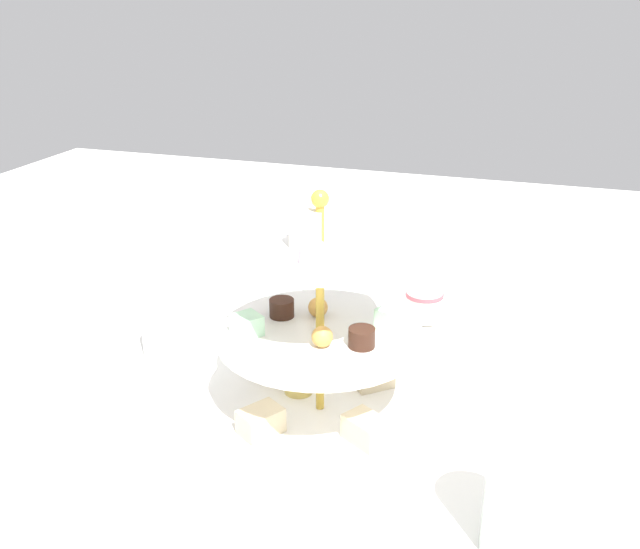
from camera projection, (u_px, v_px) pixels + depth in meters
ground_plane at (320, 414)px, 0.87m from camera, size 2.40×2.40×0.00m
tiered_serving_stand at (320, 353)px, 0.84m from camera, size 0.29×0.29×0.28m
water_glass_tall_right at (523, 495)px, 0.64m from camera, size 0.07×0.07×0.13m
water_glass_short_left at (323, 292)px, 1.12m from camera, size 0.06×0.06×0.07m
teacup_with_saucer at (424, 307)px, 1.10m from camera, size 0.09×0.09×0.05m
butter_knife_right at (572, 383)px, 0.93m from camera, size 0.11×0.15×0.00m
water_glass_mid_back at (164, 328)px, 0.98m from camera, size 0.06×0.06×0.09m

